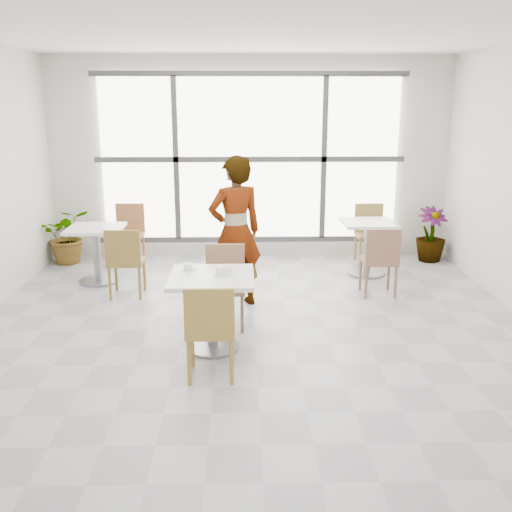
{
  "coord_description": "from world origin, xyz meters",
  "views": [
    {
      "loc": [
        -0.12,
        -5.47,
        2.38
      ],
      "look_at": [
        0.0,
        -0.3,
        1.0
      ],
      "focal_mm": 41.62,
      "sensor_mm": 36.0,
      "label": 1
    }
  ],
  "objects_px": {
    "bg_table_right": "(368,240)",
    "plant_right": "(431,234)",
    "coffee_cup": "(188,267)",
    "plant_left": "(68,236)",
    "oatmeal_bowl": "(224,270)",
    "chair_far": "(225,280)",
    "person": "(235,232)",
    "bg_chair_right_near": "(380,257)",
    "bg_chair_right_far": "(370,229)",
    "main_table": "(212,298)",
    "chair_near": "(210,326)",
    "bg_table_left": "(97,247)",
    "bg_chair_left_near": "(125,258)",
    "bg_chair_left_far": "(130,229)"
  },
  "relations": [
    {
      "from": "oatmeal_bowl",
      "to": "plant_left",
      "type": "height_order",
      "value": "oatmeal_bowl"
    },
    {
      "from": "plant_right",
      "to": "bg_chair_left_near",
      "type": "bearing_deg",
      "value": -159.33
    },
    {
      "from": "bg_table_left",
      "to": "bg_chair_left_far",
      "type": "relative_size",
      "value": 0.86
    },
    {
      "from": "person",
      "to": "plant_left",
      "type": "relative_size",
      "value": 2.16
    },
    {
      "from": "coffee_cup",
      "to": "bg_chair_left_near",
      "type": "height_order",
      "value": "bg_chair_left_near"
    },
    {
      "from": "bg_table_right",
      "to": "plant_right",
      "type": "height_order",
      "value": "plant_right"
    },
    {
      "from": "main_table",
      "to": "bg_chair_right_near",
      "type": "height_order",
      "value": "bg_chair_right_near"
    },
    {
      "from": "bg_table_right",
      "to": "plant_left",
      "type": "distance_m",
      "value": 4.37
    },
    {
      "from": "chair_near",
      "to": "oatmeal_bowl",
      "type": "height_order",
      "value": "chair_near"
    },
    {
      "from": "plant_right",
      "to": "oatmeal_bowl",
      "type": "bearing_deg",
      "value": -133.45
    },
    {
      "from": "chair_far",
      "to": "bg_chair_right_near",
      "type": "relative_size",
      "value": 1.0
    },
    {
      "from": "bg_chair_right_near",
      "to": "bg_table_left",
      "type": "bearing_deg",
      "value": -10.53
    },
    {
      "from": "bg_chair_left_near",
      "to": "plant_left",
      "type": "relative_size",
      "value": 1.06
    },
    {
      "from": "chair_far",
      "to": "bg_chair_left_far",
      "type": "height_order",
      "value": "same"
    },
    {
      "from": "person",
      "to": "bg_chair_right_near",
      "type": "xyz_separation_m",
      "value": [
        1.77,
        0.27,
        -0.38
      ]
    },
    {
      "from": "bg_chair_right_near",
      "to": "bg_chair_right_far",
      "type": "distance_m",
      "value": 1.59
    },
    {
      "from": "main_table",
      "to": "person",
      "type": "xyz_separation_m",
      "value": [
        0.21,
        1.29,
        0.36
      ]
    },
    {
      "from": "main_table",
      "to": "bg_chair_left_far",
      "type": "bearing_deg",
      "value": 113.15
    },
    {
      "from": "coffee_cup",
      "to": "plant_left",
      "type": "bearing_deg",
      "value": 123.96
    },
    {
      "from": "bg_table_left",
      "to": "bg_chair_left_near",
      "type": "xyz_separation_m",
      "value": [
        0.49,
        -0.64,
        0.01
      ]
    },
    {
      "from": "bg_table_right",
      "to": "bg_chair_right_far",
      "type": "height_order",
      "value": "bg_chair_right_far"
    },
    {
      "from": "bg_chair_right_far",
      "to": "chair_far",
      "type": "bearing_deg",
      "value": -129.92
    },
    {
      "from": "oatmeal_bowl",
      "to": "bg_chair_right_far",
      "type": "bearing_deg",
      "value": 56.45
    },
    {
      "from": "main_table",
      "to": "chair_far",
      "type": "height_order",
      "value": "chair_far"
    },
    {
      "from": "main_table",
      "to": "bg_chair_right_far",
      "type": "distance_m",
      "value": 3.81
    },
    {
      "from": "bg_table_right",
      "to": "bg_chair_right_near",
      "type": "xyz_separation_m",
      "value": [
        -0.04,
        -0.94,
        0.01
      ]
    },
    {
      "from": "bg_table_left",
      "to": "plant_left",
      "type": "distance_m",
      "value": 1.19
    },
    {
      "from": "chair_far",
      "to": "bg_table_right",
      "type": "xyz_separation_m",
      "value": [
        1.91,
        1.84,
        -0.01
      ]
    },
    {
      "from": "person",
      "to": "bg_table_left",
      "type": "bearing_deg",
      "value": -48.84
    },
    {
      "from": "plant_left",
      "to": "plant_right",
      "type": "relative_size",
      "value": 1.01
    },
    {
      "from": "bg_table_right",
      "to": "bg_chair_right_far",
      "type": "relative_size",
      "value": 0.86
    },
    {
      "from": "main_table",
      "to": "bg_table_right",
      "type": "height_order",
      "value": "same"
    },
    {
      "from": "bg_chair_right_near",
      "to": "coffee_cup",
      "type": "bearing_deg",
      "value": 31.8
    },
    {
      "from": "bg_chair_right_far",
      "to": "oatmeal_bowl",
      "type": "bearing_deg",
      "value": -123.55
    },
    {
      "from": "chair_far",
      "to": "person",
      "type": "xyz_separation_m",
      "value": [
        0.11,
        0.63,
        0.38
      ]
    },
    {
      "from": "coffee_cup",
      "to": "bg_table_left",
      "type": "xyz_separation_m",
      "value": [
        -1.39,
        2.05,
        -0.29
      ]
    },
    {
      "from": "chair_near",
      "to": "bg_table_right",
      "type": "distance_m",
      "value": 3.75
    },
    {
      "from": "plant_right",
      "to": "main_table",
      "type": "bearing_deg",
      "value": -134.35
    },
    {
      "from": "plant_left",
      "to": "main_table",
      "type": "bearing_deg",
      "value": -54.64
    },
    {
      "from": "person",
      "to": "bg_chair_left_near",
      "type": "relative_size",
      "value": 2.03
    },
    {
      "from": "main_table",
      "to": "coffee_cup",
      "type": "relative_size",
      "value": 5.03
    },
    {
      "from": "bg_chair_left_near",
      "to": "main_table",
      "type": "bearing_deg",
      "value": 125.61
    },
    {
      "from": "bg_chair_right_near",
      "to": "bg_chair_right_far",
      "type": "bearing_deg",
      "value": -97.21
    },
    {
      "from": "bg_table_left",
      "to": "person",
      "type": "bearing_deg",
      "value": -27.01
    },
    {
      "from": "coffee_cup",
      "to": "plant_left",
      "type": "distance_m",
      "value": 3.68
    },
    {
      "from": "bg_chair_left_far",
      "to": "main_table",
      "type": "bearing_deg",
      "value": -66.85
    },
    {
      "from": "chair_far",
      "to": "bg_chair_left_near",
      "type": "bearing_deg",
      "value": 143.15
    },
    {
      "from": "chair_near",
      "to": "chair_far",
      "type": "xyz_separation_m",
      "value": [
        0.09,
        1.32,
        0.0
      ]
    },
    {
      "from": "main_table",
      "to": "bg_chair_left_near",
      "type": "height_order",
      "value": "bg_chair_left_near"
    },
    {
      "from": "main_table",
      "to": "plant_left",
      "type": "relative_size",
      "value": 0.98
    }
  ]
}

